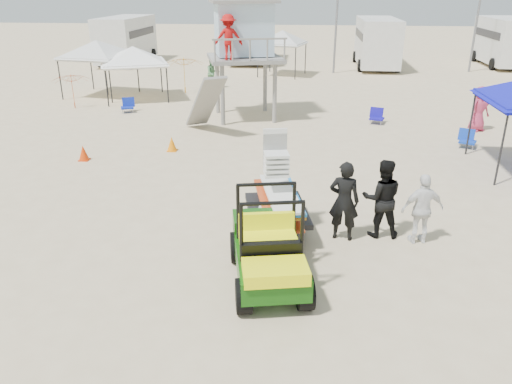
# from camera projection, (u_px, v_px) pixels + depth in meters

# --- Properties ---
(ground) EXTENTS (140.00, 140.00, 0.00)m
(ground) POSITION_uv_depth(u_px,v_px,m) (207.00, 332.00, 8.28)
(ground) COLOR beige
(ground) RESTS_ON ground
(utility_cart) EXTENTS (1.70, 2.65, 1.87)m
(utility_cart) POSITION_uv_depth(u_px,v_px,m) (267.00, 243.00, 9.31)
(utility_cart) COLOR #11480B
(utility_cart) RESTS_ON ground
(surf_trailer) EXTENTS (1.71, 2.59, 2.11)m
(surf_trailer) POSITION_uv_depth(u_px,v_px,m) (276.00, 195.00, 11.46)
(surf_trailer) COLOR black
(surf_trailer) RESTS_ON ground
(man_left) EXTENTS (0.73, 0.54, 1.84)m
(man_left) POSITION_uv_depth(u_px,v_px,m) (344.00, 201.00, 11.01)
(man_left) COLOR black
(man_left) RESTS_ON ground
(man_mid) EXTENTS (0.91, 0.72, 1.83)m
(man_mid) POSITION_uv_depth(u_px,v_px,m) (382.00, 198.00, 11.15)
(man_mid) COLOR black
(man_mid) RESTS_ON ground
(man_right) EXTENTS (1.01, 0.59, 1.61)m
(man_right) POSITION_uv_depth(u_px,v_px,m) (422.00, 209.00, 10.88)
(man_right) COLOR white
(man_right) RESTS_ON ground
(lifeguard_tower) EXTENTS (3.62, 3.62, 4.69)m
(lifeguard_tower) POSITION_uv_depth(u_px,v_px,m) (243.00, 34.00, 20.51)
(lifeguard_tower) COLOR gray
(lifeguard_tower) RESTS_ON ground
(canopy_white_a) EXTENTS (3.39, 3.39, 3.19)m
(canopy_white_a) POSITION_uv_depth(u_px,v_px,m) (96.00, 43.00, 25.04)
(canopy_white_a) COLOR black
(canopy_white_a) RESTS_ON ground
(canopy_white_b) EXTENTS (3.89, 3.89, 2.98)m
(canopy_white_b) POSITION_uv_depth(u_px,v_px,m) (133.00, 49.00, 24.38)
(canopy_white_b) COLOR black
(canopy_white_b) RESTS_ON ground
(canopy_white_c) EXTENTS (3.11, 3.11, 3.17)m
(canopy_white_c) POSITION_uv_depth(u_px,v_px,m) (283.00, 33.00, 30.91)
(canopy_white_c) COLOR black
(canopy_white_c) RESTS_ON ground
(umbrella_a) EXTENTS (2.16, 2.18, 1.60)m
(umbrella_a) POSITION_uv_depth(u_px,v_px,m) (73.00, 91.00, 23.03)
(umbrella_a) COLOR #C94015
(umbrella_a) RESTS_ON ground
(umbrella_b) EXTENTS (2.92, 2.92, 1.88)m
(umbrella_b) POSITION_uv_depth(u_px,v_px,m) (185.00, 75.00, 26.31)
(umbrella_b) COLOR orange
(umbrella_b) RESTS_ON ground
(cone_near) EXTENTS (0.34, 0.34, 0.50)m
(cone_near) POSITION_uv_depth(u_px,v_px,m) (172.00, 144.00, 17.24)
(cone_near) COLOR orange
(cone_near) RESTS_ON ground
(cone_far) EXTENTS (0.34, 0.34, 0.50)m
(cone_far) POSITION_uv_depth(u_px,v_px,m) (83.00, 153.00, 16.32)
(cone_far) COLOR red
(cone_far) RESTS_ON ground
(beach_chair_a) EXTENTS (0.70, 0.76, 0.64)m
(beach_chair_a) POSITION_uv_depth(u_px,v_px,m) (128.00, 105.00, 22.58)
(beach_chair_a) COLOR #0E24A2
(beach_chair_a) RESTS_ON ground
(beach_chair_b) EXTENTS (0.67, 0.73, 0.64)m
(beach_chair_b) POSITION_uv_depth(u_px,v_px,m) (377.00, 116.00, 20.71)
(beach_chair_b) COLOR #140E98
(beach_chair_b) RESTS_ON ground
(beach_chair_c) EXTENTS (0.70, 0.77, 0.64)m
(beach_chair_c) POSITION_uv_depth(u_px,v_px,m) (467.00, 138.00, 17.65)
(beach_chair_c) COLOR #1039B0
(beach_chair_c) RESTS_ON ground
(rv_far_left) EXTENTS (2.64, 6.80, 3.25)m
(rv_far_left) POSITION_uv_depth(u_px,v_px,m) (126.00, 38.00, 36.34)
(rv_far_left) COLOR silver
(rv_far_left) RESTS_ON ground
(rv_mid_left) EXTENTS (2.65, 6.50, 3.25)m
(rv_mid_left) POSITION_uv_depth(u_px,v_px,m) (251.00, 37.00, 36.81)
(rv_mid_left) COLOR silver
(rv_mid_left) RESTS_ON ground
(rv_mid_right) EXTENTS (2.64, 7.00, 3.25)m
(rv_mid_right) POSITION_uv_depth(u_px,v_px,m) (377.00, 40.00, 34.53)
(rv_mid_right) COLOR silver
(rv_mid_right) RESTS_ON ground
(rv_far_right) EXTENTS (2.64, 6.60, 3.25)m
(rv_far_right) POSITION_uv_depth(u_px,v_px,m) (505.00, 40.00, 35.01)
(rv_far_right) COLOR silver
(rv_far_right) RESTS_ON ground
(light_pole_left) EXTENTS (0.14, 0.14, 8.00)m
(light_pole_left) POSITION_uv_depth(u_px,v_px,m) (337.00, 8.00, 31.24)
(light_pole_left) COLOR slate
(light_pole_left) RESTS_ON ground
(light_pole_right) EXTENTS (0.14, 0.14, 8.00)m
(light_pole_right) POSITION_uv_depth(u_px,v_px,m) (479.00, 8.00, 31.72)
(light_pole_right) COLOR slate
(light_pole_right) RESTS_ON ground
(distant_beachgoers) EXTENTS (13.03, 8.46, 1.75)m
(distant_beachgoers) POSITION_uv_depth(u_px,v_px,m) (322.00, 88.00, 23.52)
(distant_beachgoers) COLOR #AE3153
(distant_beachgoers) RESTS_ON ground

